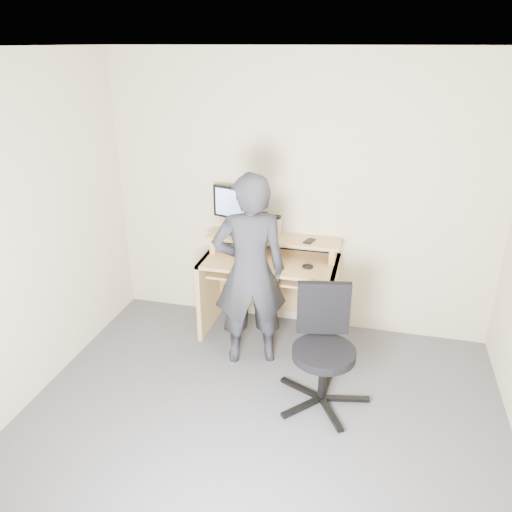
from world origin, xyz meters
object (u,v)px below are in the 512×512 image
at_px(desk, 271,277).
at_px(office_chair, 323,343).
at_px(person, 250,272).
at_px(monitor, 236,206).

bearing_deg(desk, office_chair, -56.20).
xyz_separation_m(desk, office_chair, (0.59, -0.88, -0.06)).
bearing_deg(person, office_chair, 130.84).
xyz_separation_m(desk, person, (-0.07, -0.51, 0.27)).
relative_size(desk, office_chair, 1.35).
height_order(office_chair, person, person).
distance_m(monitor, person, 0.74).
relative_size(office_chair, person, 0.54).
xyz_separation_m(monitor, person, (0.28, -0.59, -0.35)).
bearing_deg(desk, person, -97.77).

